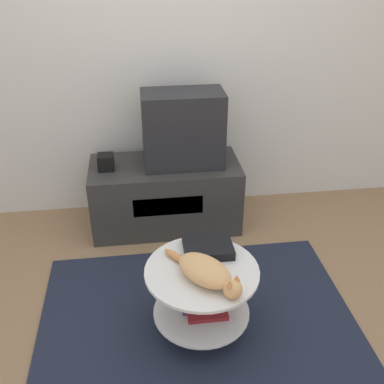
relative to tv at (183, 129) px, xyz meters
The scene contains 9 objects.
ground_plane 1.40m from the tv, 92.03° to the right, with size 12.00×12.00×0.00m, color #93704C.
wall_back 0.62m from the tv, 96.68° to the left, with size 8.00×0.05×2.60m.
rug 1.39m from the tv, 92.03° to the right, with size 1.85×1.50×0.02m.
tv_stand 0.55m from the tv, behind, with size 1.11×0.52×0.52m.
tv is the anchor object (origin of this frame).
speaker 0.60m from the tv, behind, with size 0.11×0.11×0.11m.
coffee_table 1.24m from the tv, 91.50° to the right, with size 0.61×0.61×0.44m.
dvd_box 1.03m from the tv, 88.48° to the right, with size 0.27×0.22×0.05m.
cat 1.26m from the tv, 90.86° to the right, with size 0.38×0.45×0.12m.
Camera 1 is at (-0.28, -1.82, 2.00)m, focal length 42.00 mm.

